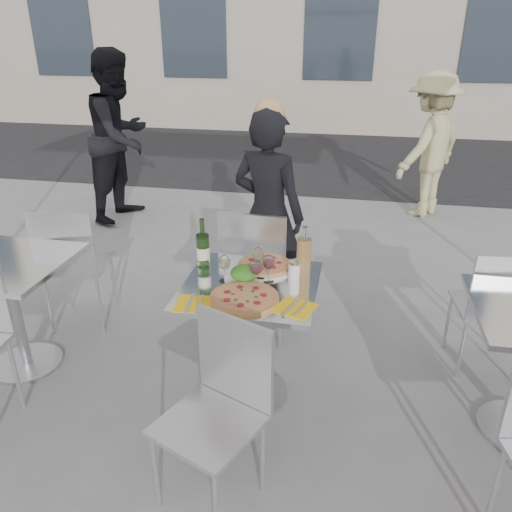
% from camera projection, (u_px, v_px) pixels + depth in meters
% --- Properties ---
extents(ground, '(80.00, 80.00, 0.00)m').
position_uv_depth(ground, '(251.00, 395.00, 3.00)').
color(ground, slate).
extents(street_asphalt, '(24.00, 5.00, 0.00)m').
position_uv_depth(street_asphalt, '(327.00, 155.00, 8.81)').
color(street_asphalt, black).
rests_on(street_asphalt, ground).
extents(main_table, '(0.72, 0.72, 0.75)m').
position_uv_depth(main_table, '(251.00, 318.00, 2.78)').
color(main_table, '#B7BABF').
rests_on(main_table, ground).
extents(side_table_left, '(0.72, 0.72, 0.75)m').
position_uv_depth(side_table_left, '(11.00, 292.00, 3.05)').
color(side_table_left, '#B7BABF').
rests_on(side_table_left, ground).
extents(chair_far, '(0.46, 0.47, 0.97)m').
position_uv_depth(chair_far, '(256.00, 265.00, 3.34)').
color(chair_far, silver).
rests_on(chair_far, ground).
extents(chair_near, '(0.53, 0.54, 0.88)m').
position_uv_depth(chair_near, '(221.00, 398.00, 2.20)').
color(chair_near, silver).
rests_on(chair_near, ground).
extents(side_chair_lfar, '(0.50, 0.51, 0.93)m').
position_uv_depth(side_chair_lfar, '(72.00, 259.00, 3.47)').
color(side_chair_lfar, silver).
rests_on(side_chair_lfar, ground).
extents(side_chair_rfar, '(0.43, 0.44, 0.86)m').
position_uv_depth(side_chair_rfar, '(495.00, 302.00, 3.00)').
color(side_chair_rfar, silver).
rests_on(side_chair_rfar, ground).
extents(woman_diner, '(0.65, 0.53, 1.54)m').
position_uv_depth(woman_diner, '(268.00, 214.00, 3.66)').
color(woman_diner, black).
rests_on(woman_diner, ground).
extents(pedestrian_a, '(0.84, 1.00, 1.85)m').
position_uv_depth(pedestrian_a, '(120.00, 137.00, 5.54)').
color(pedestrian_a, black).
rests_on(pedestrian_a, ground).
extents(pedestrian_b, '(1.11, 1.20, 1.62)m').
position_uv_depth(pedestrian_b, '(429.00, 146.00, 5.66)').
color(pedestrian_b, tan).
rests_on(pedestrian_b, ground).
extents(pizza_near, '(0.35, 0.35, 0.02)m').
position_uv_depth(pizza_near, '(244.00, 298.00, 2.53)').
color(pizza_near, tan).
rests_on(pizza_near, main_table).
extents(pizza_far, '(0.34, 0.34, 0.03)m').
position_uv_depth(pizza_far, '(264.00, 265.00, 2.87)').
color(pizza_far, white).
rests_on(pizza_far, main_table).
extents(salad_plate, '(0.22, 0.22, 0.09)m').
position_uv_depth(salad_plate, '(244.00, 274.00, 2.72)').
color(salad_plate, white).
rests_on(salad_plate, main_table).
extents(wine_bottle, '(0.07, 0.08, 0.29)m').
position_uv_depth(wine_bottle, '(203.00, 249.00, 2.84)').
color(wine_bottle, '#2F5821').
rests_on(wine_bottle, main_table).
extents(carafe, '(0.08, 0.08, 0.29)m').
position_uv_depth(carafe, '(304.00, 256.00, 2.74)').
color(carafe, tan).
rests_on(carafe, main_table).
extents(sugar_shaker, '(0.06, 0.06, 0.11)m').
position_uv_depth(sugar_shaker, '(294.00, 270.00, 2.73)').
color(sugar_shaker, white).
rests_on(sugar_shaker, main_table).
extents(wineglass_white_a, '(0.07, 0.07, 0.16)m').
position_uv_depth(wineglass_white_a, '(224.00, 263.00, 2.68)').
color(wineglass_white_a, white).
rests_on(wineglass_white_a, main_table).
extents(wineglass_white_b, '(0.07, 0.07, 0.16)m').
position_uv_depth(wineglass_white_b, '(258.00, 255.00, 2.78)').
color(wineglass_white_b, white).
rests_on(wineglass_white_b, main_table).
extents(wineglass_red_a, '(0.07, 0.07, 0.16)m').
position_uv_depth(wineglass_red_a, '(256.00, 268.00, 2.62)').
color(wineglass_red_a, white).
rests_on(wineglass_red_a, main_table).
extents(wineglass_red_b, '(0.07, 0.07, 0.16)m').
position_uv_depth(wineglass_red_b, '(269.00, 263.00, 2.68)').
color(wineglass_red_b, white).
rests_on(wineglass_red_b, main_table).
extents(napkin_left, '(0.20, 0.20, 0.01)m').
position_uv_depth(napkin_left, '(194.00, 304.00, 2.49)').
color(napkin_left, yellow).
rests_on(napkin_left, main_table).
extents(napkin_right, '(0.23, 0.23, 0.01)m').
position_uv_depth(napkin_right, '(295.00, 308.00, 2.46)').
color(napkin_right, yellow).
rests_on(napkin_right, main_table).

